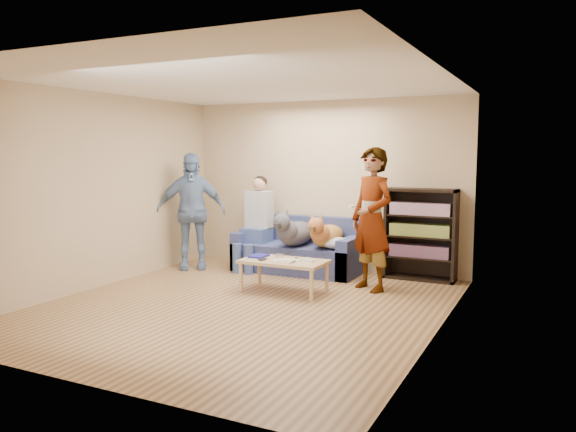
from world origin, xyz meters
The scene contains 27 objects.
ground centered at (0.00, 0.00, 0.00)m, with size 5.00×5.00×0.00m, color brown.
ceiling centered at (0.00, 0.00, 2.60)m, with size 5.00×5.00×0.00m, color white.
wall_back centered at (0.00, 2.50, 1.30)m, with size 4.50×4.50×0.00m, color tan.
wall_front centered at (0.00, -2.50, 1.30)m, with size 4.50×4.50×0.00m, color tan.
wall_left centered at (-2.25, 0.00, 1.30)m, with size 5.00×5.00×0.00m, color tan.
wall_right centered at (2.25, 0.00, 1.30)m, with size 5.00×5.00×0.00m, color tan.
blanket centered at (0.43, 1.89, 0.51)m, with size 0.48×0.40×0.16m, color #B9B9BE.
person_standing_right centered at (1.11, 1.42, 0.94)m, with size 0.68×0.45×1.88m, color gray.
person_standing_left centered at (-1.84, 1.53, 0.90)m, with size 1.06×0.44×1.80m, color #798CC2.
held_controller centered at (0.91, 1.22, 1.11)m, with size 0.04×0.13×0.03m, color white.
notebook_blue centered at (-0.28, 0.87, 0.43)m, with size 0.20×0.26×0.03m, color navy.
papers centered at (0.17, 0.72, 0.43)m, with size 0.26×0.20×0.01m, color beige.
magazine centered at (0.20, 0.74, 0.44)m, with size 0.22×0.17×0.01m, color #B7B492.
camera_silver centered at (0.00, 0.94, 0.45)m, with size 0.11×0.06×0.05m, color silver.
controller_a centered at (0.40, 0.92, 0.43)m, with size 0.04×0.13×0.03m, color silver.
controller_b centered at (0.48, 0.84, 0.43)m, with size 0.09×0.06×0.03m, color white.
headphone_cup_a centered at (0.32, 0.80, 0.43)m, with size 0.07×0.07×0.02m, color white.
headphone_cup_b centered at (0.32, 0.88, 0.43)m, with size 0.07×0.07×0.02m, color silver.
pen_orange centered at (0.10, 0.66, 0.42)m, with size 0.01×0.01×0.14m, color orange.
pen_black centered at (0.24, 1.00, 0.42)m, with size 0.01×0.01×0.14m, color black.
wallet centered at (-0.13, 0.70, 0.43)m, with size 0.07×0.12×0.01m, color black.
sofa centered at (-0.25, 2.10, 0.28)m, with size 1.90×0.85×0.82m.
person_seated centered at (-0.92, 1.97, 0.77)m, with size 0.40×0.73×1.47m.
dog_gray centered at (-0.22, 1.84, 0.64)m, with size 0.41×1.25×0.60m.
dog_tan centered at (0.26, 1.91, 0.62)m, with size 0.38×1.15×0.55m.
coffee_table centered at (0.12, 0.82, 0.37)m, with size 1.10×0.60×0.42m.
bookshelf centered at (1.55, 2.33, 0.68)m, with size 1.00×0.34×1.30m.
Camera 1 is at (3.30, -5.59, 1.81)m, focal length 35.00 mm.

